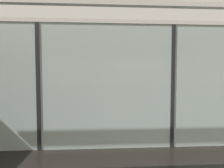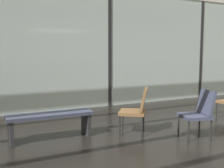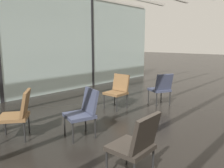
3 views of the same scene
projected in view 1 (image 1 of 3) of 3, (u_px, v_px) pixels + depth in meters
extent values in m
cube|color=#A3B7B2|center=(172.00, 87.00, 4.44)|extent=(14.00, 0.08, 3.27)
cube|color=black|center=(39.00, 87.00, 4.25)|extent=(0.10, 0.12, 3.27)
cube|color=black|center=(172.00, 87.00, 4.44)|extent=(0.10, 0.12, 3.27)
cube|color=beige|center=(197.00, 5.00, 3.26)|extent=(13.72, 0.12, 0.10)
cube|color=beige|center=(173.00, 23.00, 4.36)|extent=(13.72, 0.12, 0.10)
ellipsoid|color=silver|center=(114.00, 76.00, 10.60)|extent=(13.39, 3.88, 3.88)
sphere|color=gray|center=(15.00, 76.00, 10.27)|extent=(2.14, 2.14, 2.14)
sphere|color=black|center=(45.00, 70.00, 8.61)|extent=(0.28, 0.28, 0.28)
sphere|color=black|center=(63.00, 70.00, 8.66)|extent=(0.28, 0.28, 0.28)
sphere|color=black|center=(80.00, 70.00, 8.71)|extent=(0.28, 0.28, 0.28)
sphere|color=black|center=(97.00, 70.00, 8.75)|extent=(0.28, 0.28, 0.28)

